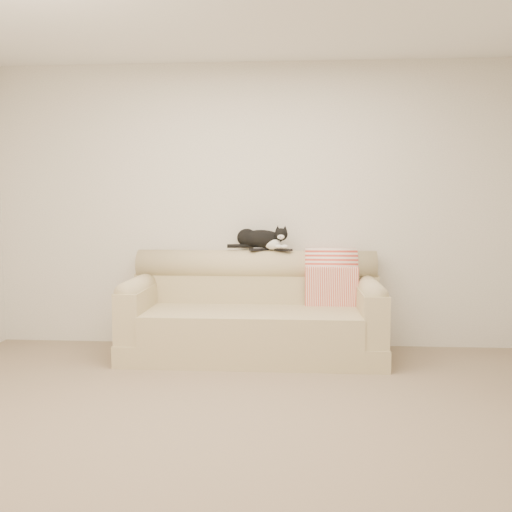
% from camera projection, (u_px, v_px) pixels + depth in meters
% --- Properties ---
extents(ground_plane, '(5.00, 5.00, 0.00)m').
position_uv_depth(ground_plane, '(242.00, 425.00, 3.39)').
color(ground_plane, '#7C6951').
rests_on(ground_plane, ground).
extents(room_shell, '(5.04, 4.04, 2.60)m').
position_uv_depth(room_shell, '(241.00, 166.00, 3.26)').
color(room_shell, beige).
rests_on(room_shell, ground).
extents(sofa, '(2.20, 0.93, 0.90)m').
position_uv_depth(sofa, '(254.00, 315.00, 4.97)').
color(sofa, tan).
rests_on(sofa, ground).
extents(remote_a, '(0.18, 0.15, 0.03)m').
position_uv_depth(remote_a, '(259.00, 249.00, 5.14)').
color(remote_a, black).
rests_on(remote_a, sofa).
extents(remote_b, '(0.17, 0.13, 0.02)m').
position_uv_depth(remote_b, '(283.00, 250.00, 5.11)').
color(remote_b, black).
rests_on(remote_b, sofa).
extents(tuxedo_cat, '(0.56, 0.26, 0.22)m').
position_uv_depth(tuxedo_cat, '(261.00, 239.00, 5.16)').
color(tuxedo_cat, black).
rests_on(tuxedo_cat, sofa).
extents(throw_blanket, '(0.46, 0.38, 0.58)m').
position_uv_depth(throw_blanket, '(331.00, 270.00, 5.11)').
color(throw_blanket, red).
rests_on(throw_blanket, sofa).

